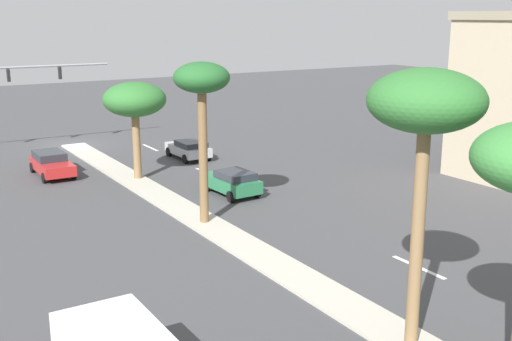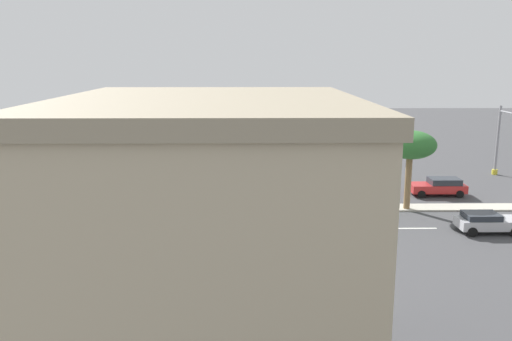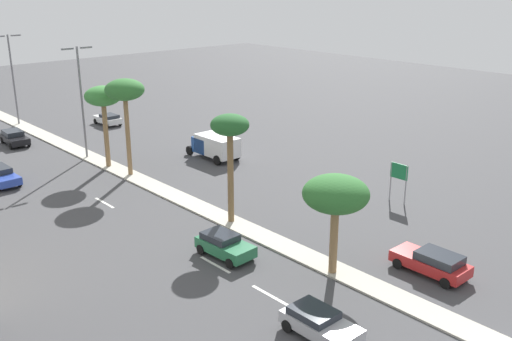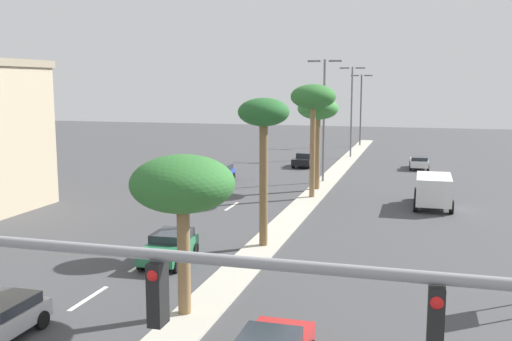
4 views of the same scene
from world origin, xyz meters
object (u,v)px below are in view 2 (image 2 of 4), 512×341
object	(u,v)px
sedan_red_trailing	(439,186)
box_truck	(130,169)
palm_tree_right	(40,126)
palm_tree_outboard	(410,146)
commercial_building	(211,258)
sedan_silver_rear	(487,222)
directional_road_sign	(328,152)
palm_tree_center	(278,121)
sedan_green_mid	(335,213)
palm_tree_front	(88,112)

from	to	relation	value
sedan_red_trailing	box_truck	distance (m)	27.06
palm_tree_right	sedan_red_trailing	xyz separation A→B (m)	(3.98, -30.92, -5.59)
palm_tree_right	box_truck	xyz separation A→B (m)	(8.90, -4.32, -5.09)
palm_tree_outboard	box_truck	world-z (taller)	palm_tree_outboard
commercial_building	sedan_red_trailing	distance (m)	31.80
palm_tree_right	commercial_building	bearing A→B (deg)	-148.28
sedan_silver_rear	sedan_red_trailing	size ratio (longest dim) A/B	0.88
directional_road_sign	palm_tree_center	size ratio (longest dim) A/B	0.40
commercial_building	palm_tree_center	world-z (taller)	commercial_building
sedan_red_trailing	sedan_green_mid	bearing A→B (deg)	127.12
sedan_green_mid	sedan_red_trailing	bearing A→B (deg)	-52.88
sedan_green_mid	palm_tree_outboard	bearing A→B (deg)	-61.37
directional_road_sign	palm_tree_front	xyz separation A→B (m)	(-11.86, 19.39, 5.14)
sedan_red_trailing	sedan_green_mid	size ratio (longest dim) A/B	1.15
directional_road_sign	palm_tree_outboard	size ratio (longest dim) A/B	0.53
palm_tree_front	sedan_silver_rear	world-z (taller)	palm_tree_front
sedan_red_trailing	sedan_green_mid	world-z (taller)	sedan_red_trailing
palm_tree_outboard	palm_tree_center	size ratio (longest dim) A/B	0.77
palm_tree_front	sedan_green_mid	bearing A→B (deg)	-102.00
sedan_silver_rear	sedan_red_trailing	bearing A→B (deg)	-1.35
directional_road_sign	sedan_silver_rear	size ratio (longest dim) A/B	0.79
sedan_green_mid	directional_road_sign	bearing A→B (deg)	-6.66
palm_tree_right	sedan_green_mid	xyz separation A→B (m)	(-3.50, -21.04, -5.60)
sedan_silver_rear	directional_road_sign	bearing A→B (deg)	24.01
commercial_building	palm_tree_outboard	distance (m)	25.87
sedan_red_trailing	palm_tree_right	bearing A→B (deg)	97.33
palm_tree_front	sedan_silver_rear	bearing A→B (deg)	-101.90
commercial_building	palm_tree_center	xyz separation A→B (m)	(22.75, -3.33, 1.62)
commercial_building	sedan_green_mid	size ratio (longest dim) A/B	2.78
sedan_green_mid	palm_tree_center	bearing A→B (deg)	45.65
sedan_green_mid	box_truck	bearing A→B (deg)	53.43
palm_tree_outboard	sedan_green_mid	distance (m)	7.95
palm_tree_front	palm_tree_outboard	bearing A→B (deg)	-91.17
directional_road_sign	commercial_building	xyz separation A→B (m)	(-34.67, 8.90, 2.84)
palm_tree_outboard	palm_tree_right	bearing A→B (deg)	89.48
palm_tree_right	box_truck	world-z (taller)	palm_tree_right
commercial_building	sedan_red_trailing	xyz separation A→B (m)	(26.56, -16.96, -4.29)
sedan_silver_rear	sedan_green_mid	size ratio (longest dim) A/B	1.01
palm_tree_center	box_truck	distance (m)	16.54
palm_tree_front	box_truck	bearing A→B (deg)	-5.58
palm_tree_outboard	box_truck	size ratio (longest dim) A/B	1.07
palm_tree_front	sedan_silver_rear	size ratio (longest dim) A/B	2.11
commercial_building	palm_tree_front	bearing A→B (deg)	24.68
box_truck	sedan_silver_rear	bearing A→B (deg)	-118.64
directional_road_sign	palm_tree_outboard	bearing A→B (deg)	-161.44
box_truck	commercial_building	bearing A→B (deg)	-162.98
palm_tree_outboard	palm_tree_center	distance (m)	9.89
directional_road_sign	palm_tree_right	world-z (taller)	palm_tree_right
palm_tree_center	sedan_red_trailing	world-z (taller)	palm_tree_center
sedan_silver_rear	sedan_red_trailing	xyz separation A→B (m)	(9.48, -0.22, 0.06)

